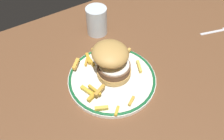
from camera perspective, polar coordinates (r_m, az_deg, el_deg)
The scene contains 6 objects.
ground_plane at distance 65.98cm, azimuth 3.73°, elevation -5.82°, with size 145.36×93.76×4.00cm, color brown.
dinner_plate at distance 65.46cm, azimuth 0.00°, elevation -2.17°, with size 26.33×26.33×1.60cm.
burger at distance 61.78cm, azimuth 0.00°, elevation 2.47°, with size 14.37×14.50×10.90cm.
fries_pile at distance 65.11cm, azimuth -2.41°, elevation -0.47°, with size 21.20×24.51×2.76cm.
water_glass at distance 79.80cm, azimuth -3.99°, elevation 12.37°, with size 7.38×7.38×10.01cm.
fork at distance 91.73cm, azimuth 26.12°, elevation 9.21°, with size 14.16×5.62×0.36cm.
Camera 1 is at (-24.39, -29.54, 51.71)cm, focal length 35.01 mm.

